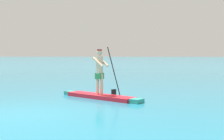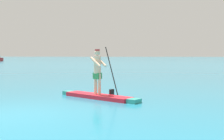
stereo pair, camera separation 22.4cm
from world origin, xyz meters
The scene contains 2 objects.
ground centered at (0.00, 0.00, 0.00)m, with size 440.00×440.00×0.00m, color teal.
paddleboarder_mid_center centered at (1.76, 3.07, 0.33)m, with size 3.22×2.16×1.88m.
Camera 2 is at (3.71, -6.99, 1.59)m, focal length 45.37 mm.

